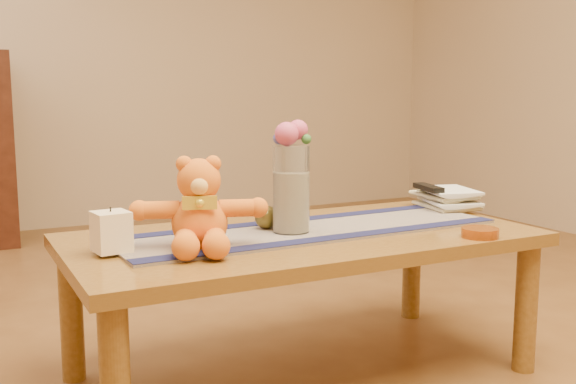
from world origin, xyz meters
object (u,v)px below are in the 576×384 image
glass_vase (291,189)px  tv_remote (428,188)px  teddy_bear (199,204)px  book_bottom (426,208)px  bronze_ball (266,217)px  pillar_candle (111,232)px  amber_dish (480,233)px

glass_vase → tv_remote: 0.64m
teddy_bear → book_bottom: teddy_bear is taller
glass_vase → book_bottom: size_ratio=1.17×
teddy_bear → bronze_ball: size_ratio=4.78×
book_bottom → pillar_candle: bearing=-163.9°
book_bottom → tv_remote: size_ratio=1.39×
teddy_bear → glass_vase: bearing=28.8°
book_bottom → glass_vase: bearing=-158.4°
pillar_candle → glass_vase: (0.54, 0.01, 0.08)m
pillar_candle → bronze_ball: size_ratio=1.47×
bronze_ball → glass_vase: bearing=-58.6°
tv_remote → amber_dish: size_ratio=1.48×
bronze_ball → amber_dish: size_ratio=0.66×
teddy_bear → tv_remote: teddy_bear is taller
amber_dish → book_bottom: bearing=71.2°
teddy_bear → book_bottom: bearing=30.6°
teddy_bear → book_bottom: (0.93, 0.20, -0.11)m
bronze_ball → tv_remote: 0.67m
tv_remote → amber_dish: (-0.14, -0.42, -0.07)m
book_bottom → bronze_ball: bearing=-165.6°
glass_vase → bronze_ball: size_ratio=3.61×
bronze_ball → teddy_bear: bearing=-153.4°
glass_vase → bronze_ball: (-0.05, 0.08, -0.09)m
teddy_bear → amber_dish: teddy_bear is taller
pillar_candle → book_bottom: size_ratio=0.48×
glass_vase → amber_dish: bearing=-31.3°
teddy_bear → bronze_ball: bearing=45.3°
teddy_bear → bronze_ball: teddy_bear is taller
glass_vase → amber_dish: (0.48, -0.29, -0.12)m
glass_vase → tv_remote: (0.62, 0.13, -0.05)m
tv_remote → amber_dish: bearing=-97.1°
pillar_candle → amber_dish: size_ratio=0.98×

